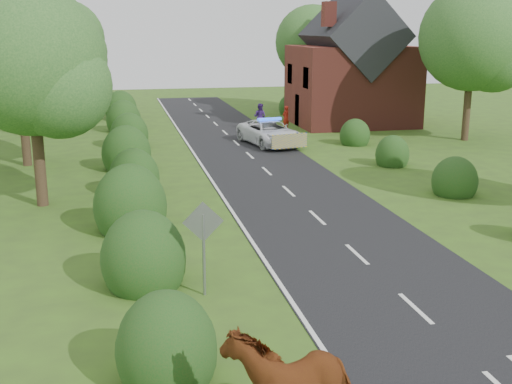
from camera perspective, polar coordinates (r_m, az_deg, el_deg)
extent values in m
plane|color=#37501F|center=(16.68, 13.98, -10.06)|extent=(120.00, 120.00, 0.00)
cube|color=black|center=(30.13, 1.41, 1.45)|extent=(6.00, 70.00, 0.02)
cube|color=white|center=(16.67, 13.99, -9.98)|extent=(0.12, 1.80, 0.01)
cube|color=white|center=(20.04, 8.96, -5.47)|extent=(0.12, 1.80, 0.01)
cube|color=white|center=(23.62, 5.46, -2.27)|extent=(0.12, 1.80, 0.01)
cube|color=white|center=(27.31, 2.91, 0.09)|extent=(0.12, 1.80, 0.01)
cube|color=white|center=(31.08, 0.97, 1.88)|extent=(0.12, 1.80, 0.01)
cube|color=white|center=(34.89, -0.55, 3.28)|extent=(0.12, 1.80, 0.01)
cube|color=white|center=(38.75, -1.78, 4.40)|extent=(0.12, 1.80, 0.01)
cube|color=white|center=(42.63, -2.78, 5.32)|extent=(0.12, 1.80, 0.01)
cube|color=white|center=(46.54, -3.62, 6.08)|extent=(0.12, 1.80, 0.01)
cube|color=white|center=(50.45, -4.33, 6.72)|extent=(0.12, 1.80, 0.01)
cube|color=white|center=(54.38, -4.94, 7.27)|extent=(0.12, 1.80, 0.01)
cube|color=white|center=(58.32, -5.46, 7.75)|extent=(0.12, 1.80, 0.01)
cube|color=white|center=(62.27, -5.92, 8.16)|extent=(0.12, 1.80, 0.01)
cube|color=white|center=(29.58, -4.06, 1.20)|extent=(0.12, 70.00, 0.01)
ellipsoid|color=#174C18|center=(13.06, -7.95, -13.74)|extent=(2.00, 2.10, 2.40)
ellipsoid|color=#174C18|center=(17.59, -9.96, -5.91)|extent=(2.30, 2.41, 2.70)
ellipsoid|color=#174C18|center=(22.32, -11.10, -1.34)|extent=(2.50, 2.62, 3.00)
ellipsoid|color=#174C18|center=(27.20, -10.77, 1.23)|extent=(2.10, 2.20, 2.50)
ellipsoid|color=#174C18|center=(32.07, -11.44, 3.35)|extent=(2.40, 2.52, 2.80)
ellipsoid|color=#174C18|center=(38.00, -11.20, 4.99)|extent=(2.20, 2.31, 2.60)
ellipsoid|color=#174C18|center=(43.92, -11.68, 6.25)|extent=(2.30, 2.41, 2.70)
ellipsoid|color=#174C18|center=(49.87, -11.93, 7.23)|extent=(2.40, 2.52, 2.80)
ellipsoid|color=#174C18|center=(27.87, 17.24, 0.91)|extent=(1.90, 2.00, 2.10)
ellipsoid|color=#174C18|center=(33.05, 12.02, 3.26)|extent=(1.70, 1.78, 2.00)
ellipsoid|color=#174C18|center=(38.61, 8.78, 4.99)|extent=(1.80, 1.89, 2.00)
ellipsoid|color=#174C18|center=(51.72, 2.98, 7.52)|extent=(1.70, 1.78, 2.00)
cylinder|color=#332316|center=(26.12, -18.74, 3.07)|extent=(0.44, 0.44, 3.96)
sphere|color=#214F20|center=(25.70, -19.40, 10.95)|extent=(5.60, 5.60, 5.60)
sphere|color=#558537|center=(25.11, -17.13, 9.00)|extent=(3.92, 3.92, 3.92)
cylinder|color=#332316|center=(34.15, -19.89, 5.32)|extent=(0.44, 0.44, 3.74)
sphere|color=#214F20|center=(33.83, -20.39, 11.00)|extent=(5.60, 5.60, 5.60)
sphere|color=#558537|center=(33.21, -18.69, 9.62)|extent=(3.92, 3.92, 3.92)
cylinder|color=#332316|center=(44.12, -20.33, 7.89)|extent=(0.44, 0.44, 4.84)
sphere|color=#214F20|center=(43.91, -20.84, 13.59)|extent=(6.80, 6.80, 6.80)
sphere|color=#558537|center=(43.10, -19.24, 12.26)|extent=(4.76, 4.76, 4.76)
cylinder|color=#332316|center=(53.82, -16.27, 8.89)|extent=(0.44, 0.44, 4.18)
sphere|color=#214F20|center=(53.62, -16.56, 12.93)|extent=(6.00, 6.00, 6.00)
sphere|color=#558537|center=(52.99, -15.37, 11.97)|extent=(4.20, 4.20, 4.20)
cylinder|color=#332316|center=(41.52, 18.27, 7.40)|extent=(0.44, 0.44, 4.40)
sphere|color=#214F20|center=(41.27, 18.71, 12.91)|extent=(6.40, 6.40, 6.40)
sphere|color=#558537|center=(41.34, 20.42, 11.38)|extent=(4.48, 4.48, 4.48)
cylinder|color=#332316|center=(54.15, 4.92, 9.32)|extent=(0.44, 0.44, 3.96)
sphere|color=#214F20|center=(53.95, 5.00, 13.13)|extent=(6.00, 6.00, 6.00)
sphere|color=#558537|center=(53.73, 6.27, 12.14)|extent=(4.20, 4.20, 4.20)
cylinder|color=gray|center=(16.64, -4.66, -5.62)|extent=(0.08, 0.08, 2.20)
cube|color=gray|center=(16.35, -4.72, -2.66)|extent=(1.06, 0.04, 1.06)
cube|color=brown|center=(46.71, 8.47, 9.35)|extent=(8.00, 7.00, 5.50)
cube|color=black|center=(46.54, 8.63, 13.58)|extent=(5.94, 7.40, 5.94)
cube|color=brown|center=(43.82, 6.50, 15.44)|extent=(0.80, 0.80, 1.60)
imported|color=white|center=(38.05, 1.21, 5.29)|extent=(3.38, 5.60, 1.45)
cube|color=yellow|center=(35.71, 2.99, 4.55)|extent=(2.14, 0.48, 0.80)
cube|color=blue|center=(37.93, 1.21, 6.50)|extent=(1.47, 0.55, 0.14)
imported|color=#B02116|center=(43.99, 2.67, 6.62)|extent=(0.70, 0.64, 1.60)
imported|color=#412272|center=(43.54, 0.35, 6.70)|extent=(1.12, 1.08, 1.82)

